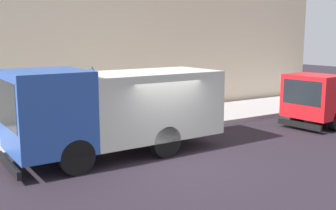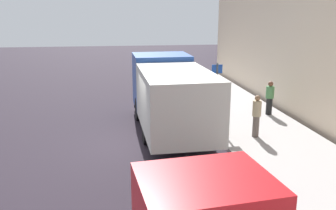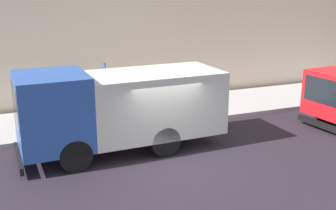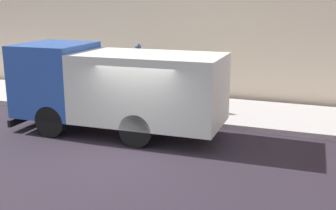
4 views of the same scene
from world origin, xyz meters
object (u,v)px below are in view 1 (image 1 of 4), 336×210
(pedestrian_walking, at_px, (39,108))
(street_sign_post, at_px, (93,97))
(large_utility_truck, at_px, (116,107))
(pedestrian_standing, at_px, (119,107))
(small_flatbed_truck, at_px, (327,101))

(pedestrian_walking, xyz_separation_m, street_sign_post, (-2.92, -1.22, 0.74))
(street_sign_post, bearing_deg, pedestrian_walking, 22.70)
(large_utility_truck, xyz_separation_m, pedestrian_standing, (3.09, -1.58, -0.59))
(pedestrian_walking, relative_size, pedestrian_standing, 0.96)
(pedestrian_walking, height_order, pedestrian_standing, pedestrian_standing)
(pedestrian_walking, bearing_deg, small_flatbed_truck, 169.12)
(large_utility_truck, relative_size, pedestrian_standing, 4.41)
(pedestrian_walking, distance_m, street_sign_post, 3.25)
(small_flatbed_truck, relative_size, pedestrian_walking, 3.65)
(pedestrian_walking, bearing_deg, large_utility_truck, 119.60)
(large_utility_truck, distance_m, pedestrian_standing, 3.52)
(large_utility_truck, xyz_separation_m, street_sign_post, (1.95, 0.02, 0.11))
(street_sign_post, bearing_deg, pedestrian_standing, -54.67)
(street_sign_post, bearing_deg, small_flatbed_truck, -104.61)
(pedestrian_standing, bearing_deg, street_sign_post, -82.73)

